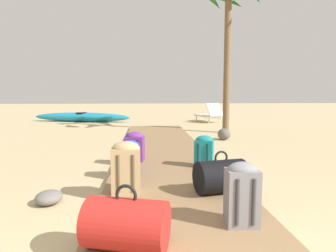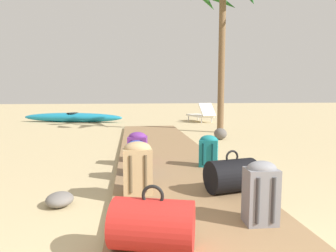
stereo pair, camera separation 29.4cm
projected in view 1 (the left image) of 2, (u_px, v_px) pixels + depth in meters
ground_plane at (167, 171)px, 4.60m from camera, size 60.00×60.00×0.00m
boardwalk at (164, 156)px, 5.53m from camera, size 1.69×9.43×0.08m
backpack_grey at (242, 192)px, 2.50m from camera, size 0.28×0.23×0.56m
duffel_bag_red at (127, 224)px, 2.13m from camera, size 0.67×0.52×0.49m
backpack_blue at (130, 156)px, 4.11m from camera, size 0.28×0.26×0.48m
backpack_tan at (126, 166)px, 3.32m from camera, size 0.33×0.26×0.60m
backpack_teal at (204, 150)px, 4.51m from camera, size 0.34×0.30×0.49m
duffel_bag_black at (221, 176)px, 3.34m from camera, size 0.62×0.48×0.49m
backpack_purple at (135, 146)px, 4.92m from camera, size 0.34×0.30×0.49m
palm_tree_far_right at (231, 3)px, 8.49m from camera, size 2.22×2.20×4.69m
lounge_chair at (209, 114)px, 12.29m from camera, size 1.01×1.63×0.81m
kayak at (82, 117)px, 12.48m from camera, size 4.29×1.55×0.40m
rock_right_far at (224, 134)px, 7.64m from camera, size 0.41×0.45×0.30m
rock_left_mid at (49, 197)px, 3.21m from camera, size 0.32×0.34×0.15m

